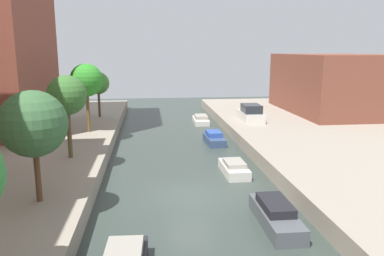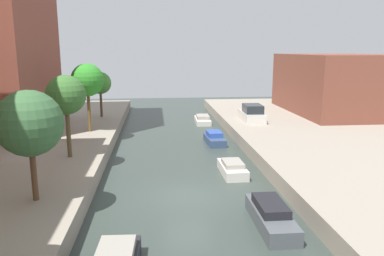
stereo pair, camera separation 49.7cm
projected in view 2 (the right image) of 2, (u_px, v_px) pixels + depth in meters
The scene contains 11 objects.
ground_plane at pixel (188, 196), 20.10m from camera, with size 84.00×84.00×0.00m, color #333D38.
low_block_right at pixel (339, 84), 40.55m from camera, with size 10.00×14.51×6.18m, color brown.
street_tree_2 at pixel (29, 124), 16.37m from camera, with size 2.91×2.91×4.98m.
street_tree_3 at pixel (66, 96), 23.13m from camera, with size 2.44×2.44×5.16m.
street_tree_4 at pixel (87, 80), 30.55m from camera, with size 2.65×2.65×5.58m.
street_tree_5 at pixel (100, 83), 37.59m from camera, with size 2.19×2.19×4.50m.
parked_car at pixel (252, 114), 35.96m from camera, with size 1.95×4.30×1.58m.
moored_boat_right_2 at pixel (271, 216), 16.71m from camera, with size 1.41×4.19×1.08m.
moored_boat_right_3 at pixel (232, 168), 23.65m from camera, with size 1.42×3.27×0.86m.
moored_boat_right_4 at pixel (215, 139), 31.37m from camera, with size 1.50×3.25×0.98m.
moored_boat_right_5 at pixel (203, 120), 40.06m from camera, with size 1.59×3.87×0.87m.
Camera 2 is at (-1.61, -18.88, 7.66)m, focal length 35.36 mm.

